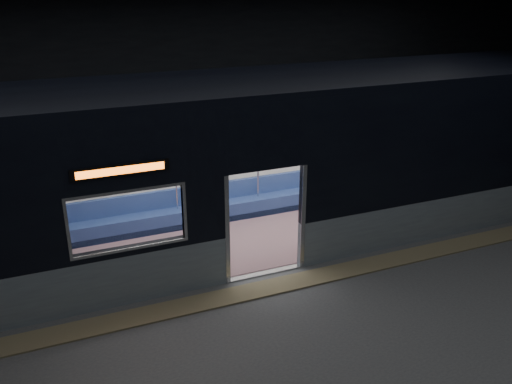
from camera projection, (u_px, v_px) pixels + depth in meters
station_floor at (290, 303)px, 9.16m from camera, size 24.00×14.00×0.01m
station_envelope at (296, 86)px, 7.82m from camera, size 24.00×14.00×5.00m
tactile_strip at (276, 286)px, 9.63m from camera, size 22.80×0.50×0.03m
metro_car at (235, 156)px, 10.67m from camera, size 18.00×3.04×3.35m
passenger at (349, 171)px, 13.12m from camera, size 0.37×0.63×1.31m
handbag at (354, 178)px, 12.98m from camera, size 0.28×0.24×0.14m
transit_map at (369, 136)px, 13.38m from camera, size 1.04×0.03×0.68m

